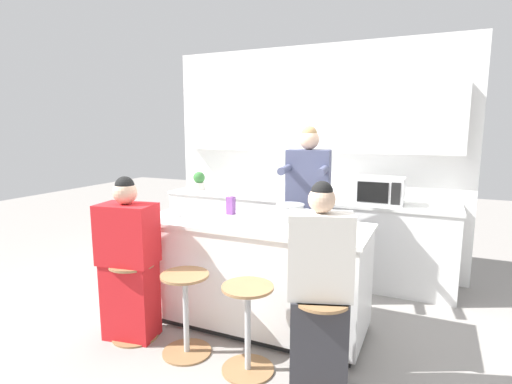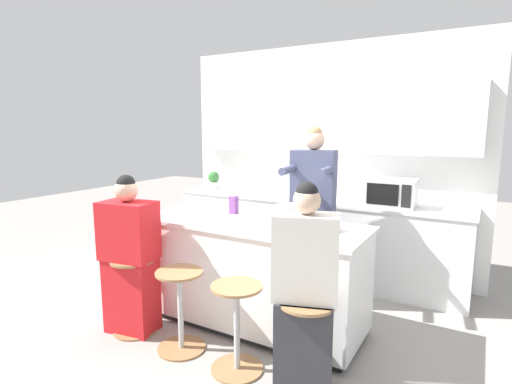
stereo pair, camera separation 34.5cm
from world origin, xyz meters
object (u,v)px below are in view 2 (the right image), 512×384
person_cooking (312,217)px  person_wrapped_blanket (130,259)px  microwave (390,192)px  bar_stool_rightmost (306,345)px  kitchen_island (252,273)px  bar_stool_center_left (180,307)px  person_seated_near (305,300)px  potted_plant (214,180)px  bar_stool_leftmost (134,292)px  fruit_bowl (331,227)px  cooking_pot (290,213)px  bar_stool_center_right (237,325)px  juice_carton (234,205)px  coffee_cup_near (180,210)px

person_cooking → person_wrapped_blanket: bearing=-138.0°
microwave → bar_stool_rightmost: bearing=-92.2°
kitchen_island → bar_stool_center_left: kitchen_island is taller
microwave → bar_stool_center_left: bearing=-119.8°
bar_stool_center_left → person_seated_near: bearing=1.2°
bar_stool_center_left → potted_plant: potted_plant is taller
bar_stool_leftmost → fruit_bowl: size_ratio=3.53×
person_wrapped_blanket → microwave: size_ratio=2.68×
cooking_pot → bar_stool_rightmost: bearing=-58.2°
bar_stool_center_left → person_cooking: (0.55, 1.33, 0.52)m
bar_stool_leftmost → bar_stool_rightmost: (1.59, -0.03, 0.00)m
bar_stool_leftmost → bar_stool_center_right: bearing=-1.8°
bar_stool_rightmost → person_cooking: (-0.52, 1.34, 0.52)m
kitchen_island → potted_plant: (-1.41, 1.39, 0.57)m
person_cooking → cooking_pot: (-0.01, -0.50, 0.13)m
bar_stool_rightmost → fruit_bowl: (-0.11, 0.71, 0.62)m
bar_stool_center_right → microwave: 2.21m
kitchen_island → person_cooking: person_cooking is taller
fruit_bowl → potted_plant: bearing=147.8°
kitchen_island → bar_stool_center_left: size_ratio=3.10×
bar_stool_leftmost → fruit_bowl: (1.49, 0.68, 0.62)m
bar_stool_center_left → juice_carton: 1.08m
bar_stool_center_right → potted_plant: (-1.68, 2.04, 0.70)m
kitchen_island → microwave: (0.87, 1.34, 0.60)m
bar_stool_rightmost → person_seated_near: 0.29m
person_cooking → person_wrapped_blanket: size_ratio=1.29×
bar_stool_leftmost → potted_plant: bearing=107.1°
cooking_pot → potted_plant: size_ratio=1.43×
person_wrapped_blanket → coffee_cup_near: size_ratio=11.15×
kitchen_island → juice_carton: juice_carton is taller
coffee_cup_near → person_wrapped_blanket: bearing=-101.4°
bar_stool_rightmost → coffee_cup_near: size_ratio=5.29×
bar_stool_leftmost → bar_stool_center_left: (0.53, -0.02, 0.00)m
person_seated_near → cooking_pot: (-0.49, 0.81, 0.37)m
person_wrapped_blanket → potted_plant: size_ratio=5.82×
bar_stool_center_left → person_wrapped_blanket: 0.63m
juice_carton → kitchen_island: bearing=-32.6°
person_cooking → coffee_cup_near: person_cooking is taller
bar_stool_center_right → potted_plant: bearing=129.5°
bar_stool_rightmost → fruit_bowl: 0.94m
fruit_bowl → person_wrapped_blanket: bearing=-155.8°
bar_stool_center_right → person_wrapped_blanket: person_wrapped_blanket is taller
bar_stool_center_left → bar_stool_rightmost: size_ratio=1.00×
person_cooking → person_seated_near: bearing=-77.4°
cooking_pot → juice_carton: juice_carton is taller
bar_stool_rightmost → juice_carton: size_ratio=3.52×
person_wrapped_blanket → coffee_cup_near: person_wrapped_blanket is taller
bar_stool_rightmost → person_seated_near: person_seated_near is taller
bar_stool_leftmost → fruit_bowl: fruit_bowl is taller
bar_stool_rightmost → potted_plant: (-2.21, 2.03, 0.70)m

